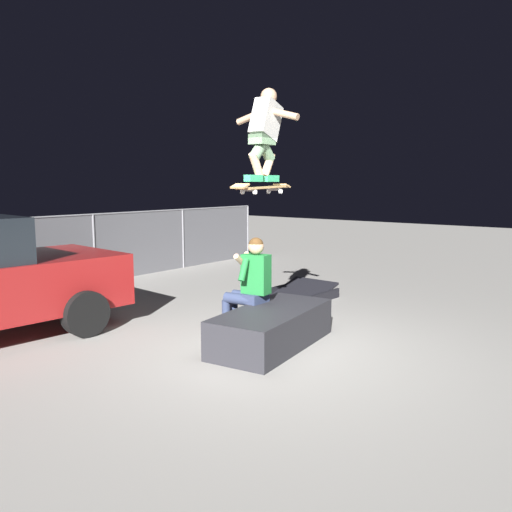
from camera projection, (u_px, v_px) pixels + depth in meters
The scene contains 7 objects.
ground_plane at pixel (272, 351), 6.04m from camera, with size 40.00×40.00×0.00m, color gray.
ledge_box_main at pixel (272, 328), 6.20m from camera, with size 1.79×0.80×0.45m, color #28282D.
person_sitting_on_ledge at pixel (249, 282), 6.55m from camera, with size 0.60×0.77×1.29m.
skateboard at pixel (262, 188), 6.22m from camera, with size 1.03×0.25×0.13m.
skater_airborne at pixel (265, 130), 6.17m from camera, with size 0.62×0.89×1.12m.
kicker_ramp at pixel (299, 295), 8.79m from camera, with size 1.18×1.00×0.34m.
fence_back at pixel (36, 253), 9.13m from camera, with size 12.05×0.05×1.38m.
Camera 1 is at (-4.69, -3.45, 1.96)m, focal length 35.94 mm.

